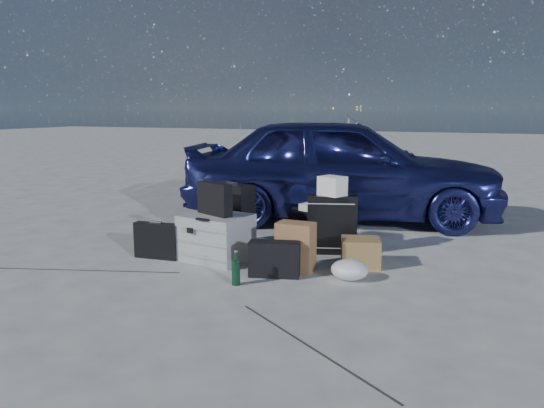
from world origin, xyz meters
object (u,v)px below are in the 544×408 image
(briefcase, at_px, (157,241))
(suitcase_left, at_px, (232,216))
(car, at_px, (342,168))
(cardboard_box, at_px, (361,252))
(pelican_case, at_px, (216,237))
(duffel_bag, at_px, (322,227))
(suitcase_right, at_px, (332,224))
(green_bottle, at_px, (236,268))

(briefcase, height_order, suitcase_left, suitcase_left)
(car, height_order, briefcase, car)
(briefcase, height_order, cardboard_box, briefcase)
(pelican_case, distance_m, suitcase_left, 0.50)
(suitcase_left, distance_m, duffel_bag, 1.01)
(pelican_case, bearing_deg, suitcase_left, 106.87)
(suitcase_right, relative_size, green_bottle, 2.10)
(briefcase, height_order, suitcase_right, suitcase_right)
(pelican_case, relative_size, duffel_bag, 0.85)
(duffel_bag, distance_m, cardboard_box, 0.94)
(briefcase, bearing_deg, car, 60.05)
(suitcase_left, relative_size, cardboard_box, 1.94)
(suitcase_left, xyz_separation_m, cardboard_box, (1.43, -0.16, -0.21))
(car, bearing_deg, suitcase_left, 145.74)
(car, bearing_deg, suitcase_right, 178.35)
(pelican_case, bearing_deg, duffel_bag, 62.66)
(car, bearing_deg, pelican_case, 151.23)
(cardboard_box, bearing_deg, green_bottle, -131.85)
(car, distance_m, suitcase_left, 2.00)
(briefcase, xyz_separation_m, suitcase_right, (1.54, 0.86, 0.12))
(car, xyz_separation_m, suitcase_left, (-0.68, -1.84, -0.35))
(duffel_bag, bearing_deg, car, 85.57)
(car, height_order, cardboard_box, car)
(suitcase_right, bearing_deg, briefcase, -168.67)
(suitcase_right, xyz_separation_m, duffel_bag, (-0.22, 0.37, -0.12))
(suitcase_right, bearing_deg, pelican_case, -163.50)
(car, xyz_separation_m, green_bottle, (-0.09, -2.94, -0.55))
(suitcase_left, height_order, cardboard_box, suitcase_left)
(suitcase_left, bearing_deg, suitcase_right, 34.08)
(suitcase_left, xyz_separation_m, duffel_bag, (0.83, 0.56, -0.16))
(cardboard_box, bearing_deg, duffel_bag, 129.91)
(suitcase_right, bearing_deg, suitcase_left, 172.35)
(briefcase, xyz_separation_m, duffel_bag, (1.32, 1.23, 0.00))
(duffel_bag, bearing_deg, cardboard_box, -61.01)
(car, height_order, green_bottle, car)
(cardboard_box, bearing_deg, suitcase_left, 173.77)
(car, relative_size, cardboard_box, 11.53)
(cardboard_box, relative_size, green_bottle, 1.24)
(suitcase_left, height_order, suitcase_right, suitcase_left)
(car, distance_m, briefcase, 2.83)
(green_bottle, bearing_deg, suitcase_right, 70.41)
(pelican_case, height_order, duffel_bag, pelican_case)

